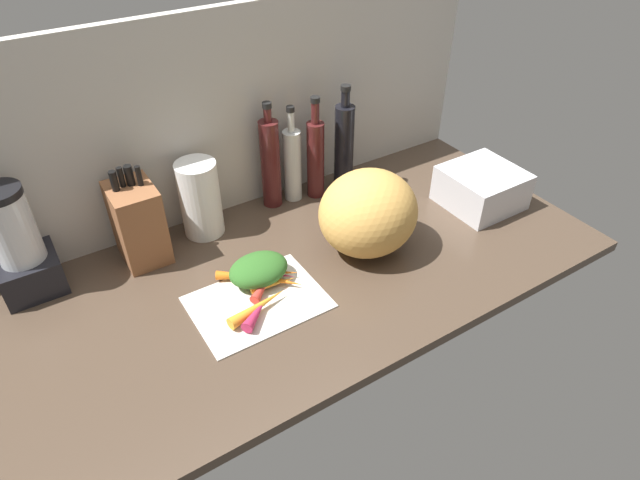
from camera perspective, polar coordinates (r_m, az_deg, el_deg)
ground_plane at (r=150.71cm, az=-2.45°, el=-3.44°), size 170.00×80.00×3.00cm
wall_back at (r=163.00cm, az=-9.80°, el=12.67°), size 170.00×3.00×60.00cm
cutting_board at (r=140.45cm, az=-6.51°, el=-6.40°), size 33.00×24.38×0.80cm
carrot_0 at (r=145.79cm, az=-8.29°, el=-3.72°), size 12.10×9.34×2.52cm
carrot_1 at (r=141.82cm, az=-5.95°, el=-4.84°), size 10.20×8.85×2.71cm
carrot_2 at (r=145.53cm, az=-5.34°, el=-3.54°), size 12.18×11.21×2.47cm
carrot_3 at (r=134.89cm, az=-6.62°, el=-7.54°), size 10.70×9.23×3.11cm
carrot_4 at (r=145.94cm, az=-6.25°, el=-3.33°), size 12.38×9.35×3.02cm
carrot_5 at (r=143.28cm, az=-4.05°, el=-4.29°), size 9.70×10.22×2.30cm
carrot_6 at (r=136.38cm, az=-6.46°, el=-6.90°), size 17.48×6.67×3.13cm
carrot_7 at (r=142.81cm, az=-4.86°, el=-4.58°), size 12.58×3.88×2.04cm
carrot_8 at (r=145.55cm, az=-5.66°, el=-3.35°), size 16.50×12.67×3.26cm
carrot_greens_pile at (r=143.85cm, az=-6.43°, el=-3.07°), size 16.01×12.31×6.77cm
winter_squash at (r=150.07cm, az=5.05°, el=2.81°), size 28.03×25.74×24.15cm
knife_block at (r=155.04cm, az=-18.47°, el=1.75°), size 11.70×15.13×27.83cm
blender_appliance at (r=154.60cm, az=-28.82°, el=-0.77°), size 14.60×14.60×30.31cm
paper_towel_roll at (r=160.16cm, az=-12.40°, el=4.22°), size 11.66×11.66×22.96cm
bottle_0 at (r=168.21cm, az=-5.19°, el=8.03°), size 6.09×6.09×34.10cm
bottle_1 at (r=171.77cm, az=-2.91°, el=7.97°), size 5.62×5.62×31.42cm
bottle_2 at (r=172.62cm, az=-0.47°, el=8.65°), size 5.55×5.55×33.48cm
bottle_3 at (r=175.39cm, az=2.52°, el=9.68°), size 6.17×6.17×35.47cm
dish_rack at (r=179.18cm, az=16.49°, el=5.26°), size 22.29×21.71×11.81cm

